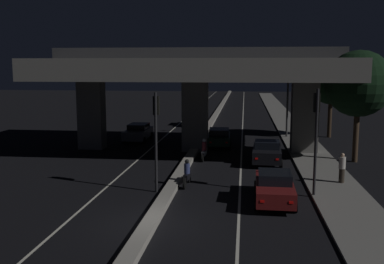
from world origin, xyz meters
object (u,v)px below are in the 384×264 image
car_black_second (267,152)px  motorcycle_white_filtering_mid (204,151)px  car_dark_red_lead (274,187)px  pedestrian_on_sidewalk (342,168)px  street_lamp (283,89)px  motorcycle_black_filtering_near (187,175)px  traffic_light_left_of_median (156,125)px  traffic_light_right_of_median (316,124)px  car_grey_lead_oncoming (138,132)px  car_dark_red_second_oncoming (194,118)px  car_dark_green_third (219,137)px

car_black_second → motorcycle_white_filtering_mid: size_ratio=2.30×
car_dark_red_lead → car_black_second: bearing=0.8°
car_dark_red_lead → pedestrian_on_sidewalk: (3.87, 3.63, 0.19)m
street_lamp → car_black_second: 11.97m
street_lamp → motorcycle_black_filtering_near: (-6.45, -17.55, -3.84)m
traffic_light_left_of_median → traffic_light_right_of_median: (7.94, -0.00, 0.15)m
car_dark_red_lead → car_grey_lead_oncoming: (-10.62, 16.64, 0.02)m
car_dark_red_second_oncoming → motorcycle_black_filtering_near: bearing=6.2°
traffic_light_left_of_median → pedestrian_on_sidewalk: size_ratio=3.13×
car_black_second → motorcycle_black_filtering_near: size_ratio=2.14×
street_lamp → car_dark_green_third: size_ratio=1.70×
street_lamp → car_dark_red_second_oncoming: 12.44m
car_dark_green_third → pedestrian_on_sidewalk: bearing=-148.7°
street_lamp → motorcycle_white_filtering_mid: street_lamp is taller
car_dark_green_third → pedestrian_on_sidewalk: size_ratio=2.64×
car_black_second → pedestrian_on_sidewalk: 6.38m
car_grey_lead_oncoming → motorcycle_white_filtering_mid: 9.77m
car_dark_red_lead → car_black_second: car_black_second is taller
traffic_light_left_of_median → car_dark_red_lead: size_ratio=1.11×
traffic_light_right_of_median → car_dark_green_third: 14.96m
traffic_light_right_of_median → car_black_second: bearing=104.4°
car_grey_lead_oncoming → car_dark_red_second_oncoming: bearing=162.6°
car_grey_lead_oncoming → car_dark_red_lead: bearing=33.0°
motorcycle_white_filtering_mid → traffic_light_left_of_median: bearing=171.7°
pedestrian_on_sidewalk → car_dark_red_lead: bearing=-136.9°
motorcycle_white_filtering_mid → pedestrian_on_sidewalk: size_ratio=1.13×
traffic_light_left_of_median → car_dark_red_lead: (5.93, -1.13, -2.75)m
street_lamp → car_grey_lead_oncoming: bearing=-165.1°
motorcycle_black_filtering_near → traffic_light_right_of_median: bearing=-97.7°
car_grey_lead_oncoming → motorcycle_white_filtering_mid: size_ratio=2.36×
traffic_light_right_of_median → car_dark_red_second_oncoming: size_ratio=1.28×
traffic_light_left_of_median → motorcycle_white_filtering_mid: size_ratio=2.76×
car_dark_red_lead → car_dark_red_second_oncoming: (-7.03, 27.80, 0.07)m
car_grey_lead_oncoming → motorcycle_white_filtering_mid: motorcycle_white_filtering_mid is taller
car_black_second → car_dark_red_second_oncoming: 20.34m
car_black_second → pedestrian_on_sidewalk: (3.81, -5.11, 0.17)m
car_dark_red_lead → car_dark_green_third: size_ratio=1.07×
traffic_light_right_of_median → car_dark_red_lead: 3.71m
traffic_light_right_of_median → motorcycle_black_filtering_near: (-6.53, 1.29, -3.04)m
traffic_light_left_of_median → traffic_light_right_of_median: size_ratio=0.96×
traffic_light_left_of_median → car_grey_lead_oncoming: size_ratio=1.17×
car_grey_lead_oncoming → motorcycle_white_filtering_mid: (6.42, -7.36, -0.14)m
car_grey_lead_oncoming → pedestrian_on_sidewalk: bearing=48.5°
car_dark_green_third → car_dark_red_lead: bearing=-168.9°
car_black_second → car_dark_green_third: size_ratio=0.99×
motorcycle_black_filtering_near → pedestrian_on_sidewalk: bearing=-78.3°
street_lamp → motorcycle_white_filtering_mid: bearing=-119.8°
pedestrian_on_sidewalk → motorcycle_white_filtering_mid: bearing=145.0°
car_black_second → motorcycle_black_filtering_near: (-4.58, -6.32, -0.15)m
traffic_light_left_of_median → car_grey_lead_oncoming: bearing=106.9°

